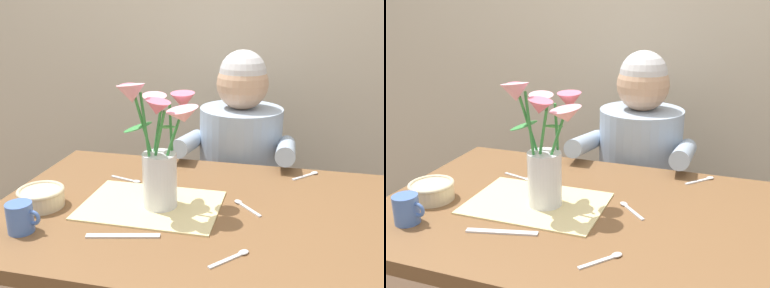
% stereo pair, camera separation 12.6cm
% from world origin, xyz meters
% --- Properties ---
extents(wood_panel_backdrop, '(4.00, 0.10, 2.50)m').
position_xyz_m(wood_panel_backdrop, '(0.00, 1.05, 1.25)').
color(wood_panel_backdrop, beige).
rests_on(wood_panel_backdrop, ground_plane).
extents(dining_table, '(1.20, 0.80, 0.74)m').
position_xyz_m(dining_table, '(0.00, 0.00, 0.64)').
color(dining_table, brown).
rests_on(dining_table, ground_plane).
extents(seated_person, '(0.45, 0.47, 1.14)m').
position_xyz_m(seated_person, '(0.04, 0.62, 0.56)').
color(seated_person, '#4C4C56').
rests_on(seated_person, ground_plane).
extents(striped_placemat, '(0.40, 0.28, 0.00)m').
position_xyz_m(striped_placemat, '(-0.14, -0.01, 0.74)').
color(striped_placemat, beige).
rests_on(striped_placemat, dining_table).
extents(flower_vase, '(0.25, 0.22, 0.37)m').
position_xyz_m(flower_vase, '(-0.11, -0.01, 0.93)').
color(flower_vase, silver).
rests_on(flower_vase, dining_table).
extents(ceramic_bowl, '(0.14, 0.14, 0.06)m').
position_xyz_m(ceramic_bowl, '(-0.45, -0.09, 0.77)').
color(ceramic_bowl, beige).
rests_on(ceramic_bowl, dining_table).
extents(dinner_knife, '(0.19, 0.06, 0.00)m').
position_xyz_m(dinner_knife, '(-0.16, -0.20, 0.74)').
color(dinner_knife, silver).
rests_on(dinner_knife, dining_table).
extents(coffee_cup, '(0.09, 0.07, 0.08)m').
position_xyz_m(coffee_cup, '(-0.42, -0.23, 0.78)').
color(coffee_cup, '#476BB7').
rests_on(coffee_cup, dining_table).
extents(spoon_0, '(0.09, 0.10, 0.01)m').
position_xyz_m(spoon_0, '(0.31, 0.34, 0.74)').
color(spoon_0, silver).
rests_on(spoon_0, dining_table).
extents(spoon_1, '(0.09, 0.10, 0.01)m').
position_xyz_m(spoon_1, '(0.14, -0.23, 0.74)').
color(spoon_1, silver).
rests_on(spoon_1, dining_table).
extents(spoon_2, '(0.09, 0.10, 0.01)m').
position_xyz_m(spoon_2, '(0.12, 0.05, 0.74)').
color(spoon_2, silver).
rests_on(spoon_2, dining_table).
extents(spoon_3, '(0.12, 0.05, 0.01)m').
position_xyz_m(spoon_3, '(-0.27, 0.15, 0.74)').
color(spoon_3, silver).
rests_on(spoon_3, dining_table).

